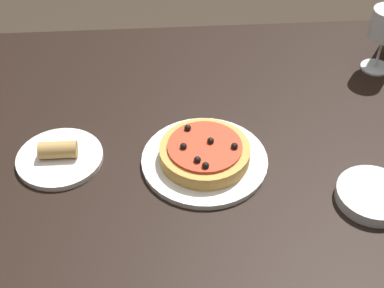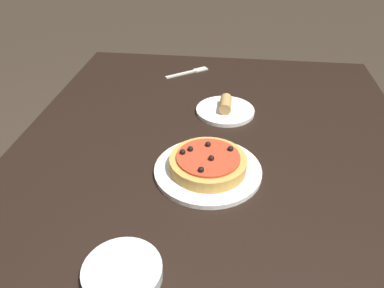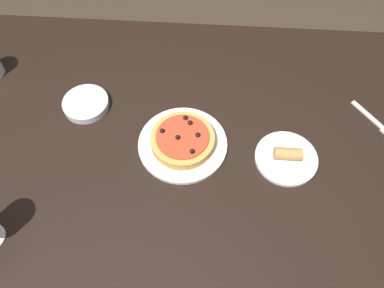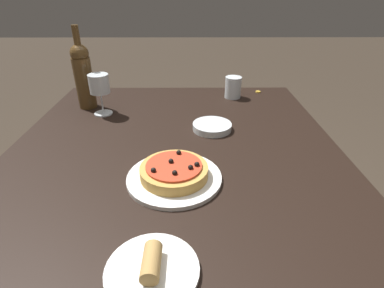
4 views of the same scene
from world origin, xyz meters
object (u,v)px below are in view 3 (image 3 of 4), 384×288
Objects in this scene: side_plate at (286,157)px; fork at (377,123)px; pizza at (183,140)px; side_bowl at (86,104)px; dinner_plate at (183,144)px; dining_table at (175,160)px.

fork is at bearing 27.23° from side_plate.
fork is (0.58, 0.12, -0.03)m from pizza.
dinner_plate is at bearing -21.60° from side_bowl.
fork is (0.61, 0.13, 0.08)m from dining_table.
dinner_plate is at bearing 18.10° from dining_table.
side_bowl reaches higher than dinner_plate.
fork is 0.84× the size of side_plate.
dinner_plate is at bearing 174.73° from side_plate.
dinner_plate is 1.46× the size of side_plate.
dining_table is 0.33m from side_plate.
side_bowl is at bearing 158.40° from dinner_plate.
dining_table is 10.88× the size of side_bowl.
dinner_plate is 0.59m from fork.
dinner_plate is 0.34m from side_bowl.
side_bowl is at bearing 155.39° from dining_table.
side_plate reaches higher than fork.
side_bowl reaches higher than fork.
side_bowl is 0.80× the size of side_plate.
side_plate is at bearing -13.91° from side_bowl.
dining_table is at bearing -24.61° from side_bowl.
fork is (0.90, -0.00, -0.01)m from side_bowl.
dining_table is at bearing 176.56° from side_plate.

